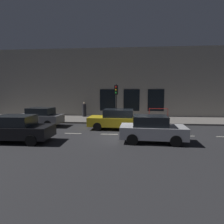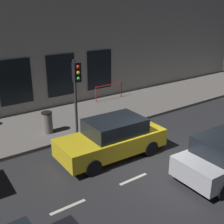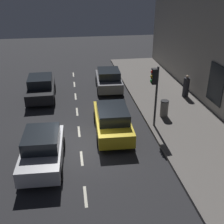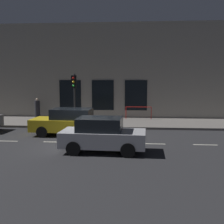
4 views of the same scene
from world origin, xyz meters
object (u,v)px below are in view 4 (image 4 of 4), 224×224
Objects in this scene: parked_car_1 at (70,122)px; pedestrian_0 at (37,109)px; traffic_light at (74,89)px; parked_car_0 at (102,135)px; trash_bin at (63,116)px.

parked_car_1 is 2.80× the size of pedestrian_0.
pedestrian_0 is at bearing 46.89° from traffic_light.
trash_bin is at bearing -150.22° from parked_car_0.
parked_car_0 reaches higher than trash_bin.
trash_bin is (3.39, 1.27, -0.12)m from parked_car_1.
trash_bin is at bearing 22.85° from parked_car_1.
traffic_light is 3.38× the size of trash_bin.
parked_car_1 is (-2.34, -0.23, -1.86)m from traffic_light.
parked_car_1 is at bearing -73.71° from pedestrian_0.
parked_car_0 and parked_car_1 have the same top height.
parked_car_1 is (3.58, 2.34, 0.00)m from parked_car_0.
traffic_light is at bearing -61.24° from pedestrian_0.
parked_car_0 is at bearing -152.62° from trash_bin.
parked_car_1 is at bearing -159.45° from trash_bin.
trash_bin is (-2.53, -2.79, -0.20)m from pedestrian_0.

